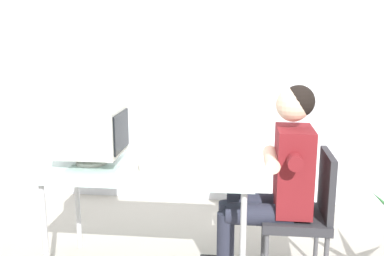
# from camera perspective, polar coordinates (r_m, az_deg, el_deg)

# --- Properties ---
(wall_back) EXTENTS (8.00, 0.10, 3.00)m
(wall_back) POSITION_cam_1_polar(r_m,az_deg,el_deg) (4.14, 2.57, 10.94)
(wall_back) COLOR silver
(wall_back) RESTS_ON ground_plane
(desk) EXTENTS (1.33, 0.68, 0.75)m
(desk) POSITION_cam_1_polar(r_m,az_deg,el_deg) (2.93, -5.37, -5.68)
(desk) COLOR #B7B7BC
(desk) RESTS_ON ground_plane
(crt_monitor) EXTENTS (0.41, 0.38, 0.37)m
(crt_monitor) POSITION_cam_1_polar(r_m,az_deg,el_deg) (2.96, -12.69, -0.42)
(crt_monitor) COLOR silver
(crt_monitor) RESTS_ON desk
(keyboard) EXTENTS (0.18, 0.47, 0.03)m
(keyboard) POSITION_cam_1_polar(r_m,az_deg,el_deg) (2.93, -6.70, -4.32)
(keyboard) COLOR beige
(keyboard) RESTS_ON desk
(office_chair) EXTENTS (0.42, 0.42, 0.86)m
(office_chair) POSITION_cam_1_polar(r_m,az_deg,el_deg) (3.00, 14.09, -9.96)
(office_chair) COLOR #4C4C51
(office_chair) RESTS_ON ground_plane
(person_seated) EXTENTS (0.71, 0.55, 1.28)m
(person_seated) POSITION_cam_1_polar(r_m,az_deg,el_deg) (2.90, 10.58, -6.02)
(person_seated) COLOR maroon
(person_seated) RESTS_ON ground_plane
(desk_mug) EXTENTS (0.09, 0.10, 0.11)m
(desk_mug) POSITION_cam_1_polar(r_m,az_deg,el_deg) (2.69, -5.77, -4.98)
(desk_mug) COLOR white
(desk_mug) RESTS_ON desk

